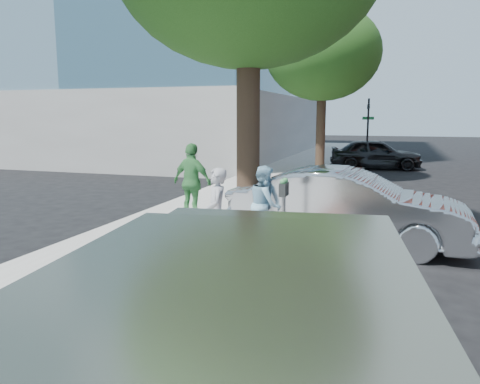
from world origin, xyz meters
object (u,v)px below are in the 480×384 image
at_px(person_officer, 265,204).
at_px(sedan_silver, 348,208).
at_px(person_gray, 217,213).
at_px(bg_car, 375,154).
at_px(person_green, 192,182).
at_px(parking_meter, 284,201).

relative_size(person_officer, sedan_silver, 0.32).
bearing_deg(person_gray, sedan_silver, 111.78).
relative_size(sedan_silver, bg_car, 1.07).
relative_size(person_officer, person_green, 0.83).
height_order(sedan_silver, bg_car, sedan_silver).
relative_size(parking_meter, person_gray, 0.89).
bearing_deg(person_officer, parking_meter, -165.25).
relative_size(person_gray, bg_car, 0.36).
relative_size(person_officer, bg_car, 0.34).
bearing_deg(sedan_silver, parking_meter, 152.25).
relative_size(parking_meter, person_green, 0.76).
distance_m(person_officer, sedan_silver, 1.78).
xyz_separation_m(person_gray, person_officer, (0.55, 1.33, -0.04)).
bearing_deg(parking_meter, person_gray, -159.71).
relative_size(parking_meter, sedan_silver, 0.30).
height_order(person_officer, person_green, person_green).
bearing_deg(sedan_silver, person_gray, 137.36).
distance_m(person_officer, bg_car, 16.29).
bearing_deg(parking_meter, sedan_silver, 59.51).
distance_m(parking_meter, person_officer, 1.12).
bearing_deg(person_gray, person_officer, 134.70).
height_order(person_officer, bg_car, person_officer).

